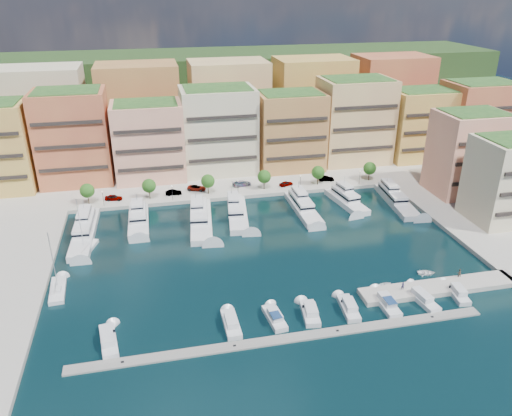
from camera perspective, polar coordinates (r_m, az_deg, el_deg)
The scene contains 58 objects.
ground at distance 111.85m, azimuth 0.88°, elevation -5.01°, with size 400.00×400.00×0.00m, color black.
north_quay at distance 167.59m, azimuth -4.00°, elevation 5.27°, with size 220.00×64.00×2.00m, color #9E998E.
hillside at distance 213.13m, azimuth -5.99°, elevation 9.42°, with size 240.00×40.00×58.00m, color #173314.
south_pontoon at distance 87.21m, azimuth 3.56°, elevation -14.76°, with size 72.00×2.20×0.35m, color gray.
finger_pier at distance 105.29m, azimuth 20.09°, elevation -8.75°, with size 32.00×5.00×2.00m, color #9E998E.
apartment_1 at distance 153.70m, azimuth -20.14°, elevation 7.63°, with size 20.00×16.50×26.80m.
apartment_2 at distance 150.83m, azimuth -12.16°, elevation 7.49°, with size 20.00×15.50×22.80m.
apartment_3 at distance 153.72m, azimuth -4.32°, elevation 8.87°, with size 22.00×16.50×25.80m.
apartment_4 at distance 156.60m, azimuth 3.89°, elevation 8.80°, with size 20.00×15.50×23.80m.
apartment_5 at distance 165.34m, azimuth 11.16°, elevation 9.79°, with size 22.00×16.50×26.80m.
apartment_6 at distance 173.92m, azimuth 18.13°, elevation 9.08°, with size 20.00×15.50×22.80m.
apartment_7 at distance 182.90m, azimuth 24.00°, elevation 9.23°, with size 22.00×16.50×24.80m.
apartment_east_a at distance 148.76m, azimuth 23.06°, elevation 5.82°, with size 18.00×14.50×22.80m.
apartment_east_b at distance 135.70m, azimuth 27.14°, elevation 2.90°, with size 18.00×14.50×20.80m.
backblock_0 at distance 176.12m, azimuth -23.04°, elevation 9.77°, with size 26.00×18.00×30.00m, color beige.
backblock_1 at distance 173.13m, azimuth -13.13°, elevation 10.85°, with size 26.00×18.00×30.00m, color #BF8B47.
backblock_2 at distance 175.30m, azimuth -3.11°, elevation 11.60°, with size 26.00×18.00×30.00m, color #EACA7C.
backblock_3 at distance 182.44m, azimuth 6.43°, elevation 12.00°, with size 26.00×18.00×30.00m, color gold.
backblock_4 at distance 194.01m, azimuth 15.05°, elevation 12.09°, with size 26.00×18.00×30.00m, color #CA7743.
tree_0 at distance 138.79m, azimuth -18.74°, elevation 1.88°, with size 3.80×3.80×5.65m.
tree_1 at distance 137.70m, azimuth -12.14°, elevation 2.49°, with size 3.80×3.80×5.65m.
tree_2 at distance 138.46m, azimuth -5.52°, elevation 3.07°, with size 3.80×3.80×5.65m.
tree_3 at distance 141.05m, azimuth 0.94°, elevation 3.60°, with size 3.80×3.80×5.65m.
tree_4 at distance 145.36m, azimuth 7.11°, elevation 4.06°, with size 3.80×3.80×5.65m.
tree_5 at distance 151.25m, azimuth 12.86°, elevation 4.44°, with size 3.80×3.80×5.65m.
lamppost_0 at distance 136.56m, azimuth -17.11°, elevation 1.32°, with size 0.30×0.30×4.20m.
lamppost_1 at distance 135.98m, azimuth -9.56°, elevation 2.01°, with size 0.30×0.30×4.20m.
lamppost_2 at distance 137.77m, azimuth -2.08°, elevation 2.65°, with size 0.30×0.30×4.20m.
lamppost_3 at distance 141.83m, azimuth 5.10°, elevation 3.23°, with size 0.30×0.30×4.20m.
lamppost_4 at distance 147.99m, azimuth 11.78°, elevation 3.71°, with size 0.30×0.30×4.20m.
yacht_0 at distance 125.56m, azimuth -18.98°, elevation -2.35°, with size 5.42×25.37×7.30m.
yacht_1 at distance 127.57m, azimuth -13.28°, elevation -1.24°, with size 5.04×17.81×7.30m.
yacht_2 at distance 125.47m, azimuth -6.34°, elevation -1.09°, with size 7.51×24.12×7.30m.
yacht_3 at distance 127.96m, azimuth -2.17°, elevation -0.41°, with size 7.30×20.90×7.30m.
yacht_4 at distance 131.66m, azimuth 5.33°, elevation 0.18°, with size 4.74×20.94×7.30m.
yacht_5 at distance 137.37m, azimuth 10.21°, elevation 1.01°, with size 6.91×17.52×7.30m.
yacht_6 at distance 140.87m, azimuth 15.62°, elevation 1.07°, with size 6.84×22.68×7.30m.
cruiser_0 at distance 89.36m, azimuth -16.49°, elevation -14.35°, with size 3.65×8.89×2.55m.
cruiser_3 at distance 89.51m, azimuth -2.85°, elevation -13.11°, with size 2.63×7.93×2.55m.
cruiser_4 at distance 90.78m, azimuth 2.15°, elevation -12.45°, with size 3.17×7.58×2.66m.
cruiser_5 at distance 92.40m, azimuth 6.19°, elevation -11.87°, with size 3.60×7.53×2.55m.
cruiser_6 at distance 94.70m, azimuth 10.54°, elevation -11.17°, with size 3.23×8.00×2.55m.
cruiser_7 at distance 97.45m, azimuth 14.59°, elevation -10.45°, with size 2.66×8.71×2.66m.
cruiser_8 at distance 100.67m, azimuth 18.34°, elevation -9.75°, with size 3.63×9.35×2.55m.
cruiser_9 at distance 104.46m, azimuth 21.98°, elevation -9.01°, with size 3.25×7.66×2.55m.
sailboat_2 at distance 117.84m, azimuth -18.98°, elevation -4.67°, with size 5.58×10.06×13.20m.
sailboat_1 at distance 105.47m, azimuth -21.70°, elevation -8.77°, with size 3.39×9.40×13.20m.
tender_0 at distance 102.69m, azimuth 14.45°, elevation -8.59°, with size 2.55×3.58×0.74m, color white.
tender_2 at distance 109.36m, azimuth 18.90°, elevation -7.01°, with size 2.56×3.58×0.74m, color white.
tender_3 at distance 109.88m, azimuth 21.69°, elevation -7.30°, with size 1.33×1.54×0.81m, color beige.
car_0 at distance 140.13m, azimuth -15.96°, elevation 1.16°, with size 1.84×4.57×1.56m, color gray.
car_1 at distance 140.03m, azimuth -9.41°, elevation 1.76°, with size 1.53×4.40×1.45m, color gray.
car_2 at distance 142.22m, azimuth -6.80°, elevation 2.30°, with size 2.42×5.25×1.46m, color gray.
car_3 at distance 144.31m, azimuth -1.65°, elevation 2.84°, with size 2.25×5.54×1.61m, color gray.
car_4 at distance 144.66m, azimuth 3.47°, elevation 2.81°, with size 1.66×4.14×1.41m, color gray.
car_5 at distance 149.44m, azimuth 8.05°, elevation 3.35°, with size 1.55×4.46×1.47m, color gray.
person_0 at distance 100.92m, azimuth 16.43°, elevation -8.52°, with size 0.59×0.39×1.61m, color #26254A.
person_1 at distance 108.59m, azimuth 22.20°, elevation -6.88°, with size 0.85×0.66×1.75m, color brown.
Camera 1 is at (-22.60, -94.62, 55.20)m, focal length 35.00 mm.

